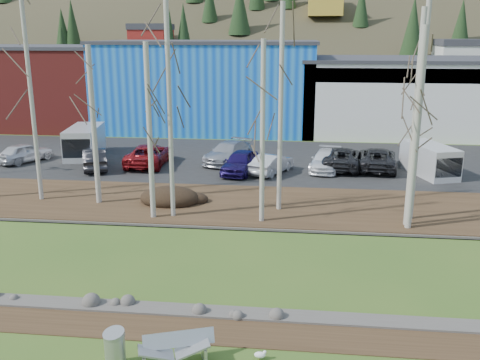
# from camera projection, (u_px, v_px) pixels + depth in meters

# --- Properties ---
(dirt_strip) EXTENTS (80.00, 1.80, 0.03)m
(dirt_strip) POSITION_uv_depth(u_px,v_px,m) (205.00, 329.00, 16.72)
(dirt_strip) COLOR #382616
(dirt_strip) RESTS_ON ground
(near_bank_rocks) EXTENTS (80.00, 0.80, 0.50)m
(near_bank_rocks) POSITION_uv_depth(u_px,v_px,m) (210.00, 313.00, 17.68)
(near_bank_rocks) COLOR #47423D
(near_bank_rocks) RESTS_ON ground
(river) EXTENTS (80.00, 8.00, 0.90)m
(river) POSITION_uv_depth(u_px,v_px,m) (227.00, 262.00, 21.61)
(river) COLOR black
(river) RESTS_ON ground
(far_bank_rocks) EXTENTS (80.00, 0.80, 0.46)m
(far_bank_rocks) POSITION_uv_depth(u_px,v_px,m) (239.00, 227.00, 25.54)
(far_bank_rocks) COLOR #47423D
(far_bank_rocks) RESTS_ON ground
(far_bank) EXTENTS (80.00, 7.00, 0.15)m
(far_bank) POSITION_uv_depth(u_px,v_px,m) (245.00, 205.00, 28.58)
(far_bank) COLOR #382616
(far_bank) RESTS_ON ground
(parking_lot) EXTENTS (80.00, 14.00, 0.14)m
(parking_lot) POSITION_uv_depth(u_px,v_px,m) (260.00, 160.00, 38.65)
(parking_lot) COLOR black
(parking_lot) RESTS_ON ground
(building_brick) EXTENTS (16.32, 12.24, 7.80)m
(building_brick) POSITION_uv_depth(u_px,v_px,m) (33.00, 85.00, 53.64)
(building_brick) COLOR maroon
(building_brick) RESTS_ON ground
(building_blue) EXTENTS (20.40, 12.24, 8.30)m
(building_blue) POSITION_uv_depth(u_px,v_px,m) (210.00, 85.00, 51.63)
(building_blue) COLOR blue
(building_blue) RESTS_ON ground
(building_white) EXTENTS (18.36, 12.24, 6.80)m
(building_white) POSITION_uv_depth(u_px,v_px,m) (400.00, 95.00, 49.86)
(building_white) COLOR silver
(building_white) RESTS_ON ground
(bench_damaged) EXTENTS (2.09, 1.26, 0.89)m
(bench_damaged) POSITION_uv_depth(u_px,v_px,m) (176.00, 349.00, 14.88)
(bench_damaged) COLOR #AEB0B3
(bench_damaged) RESTS_ON ground
(litter_bin) EXTENTS (0.76, 0.76, 1.00)m
(litter_bin) POSITION_uv_depth(u_px,v_px,m) (115.00, 350.00, 14.73)
(litter_bin) COLOR #AEB0B3
(litter_bin) RESTS_ON ground
(seagull) EXTENTS (0.39, 0.18, 0.28)m
(seagull) POSITION_uv_depth(u_px,v_px,m) (260.00, 355.00, 15.13)
(seagull) COLOR gold
(seagull) RESTS_ON ground
(dirt_mound) EXTENTS (3.23, 2.28, 0.63)m
(dirt_mound) POSITION_uv_depth(u_px,v_px,m) (170.00, 197.00, 28.72)
(dirt_mound) COLOR black
(dirt_mound) RESTS_ON far_bank
(birch_1) EXTENTS (0.22, 0.22, 11.68)m
(birch_1) POSITION_uv_depth(u_px,v_px,m) (31.00, 92.00, 27.86)
(birch_1) COLOR beige
(birch_1) RESTS_ON far_bank
(birch_2) EXTENTS (0.28, 0.28, 8.26)m
(birch_2) POSITION_uv_depth(u_px,v_px,m) (94.00, 126.00, 27.76)
(birch_2) COLOR beige
(birch_2) RESTS_ON far_bank
(birch_3) EXTENTS (0.23, 0.23, 10.75)m
(birch_3) POSITION_uv_depth(u_px,v_px,m) (170.00, 108.00, 25.33)
(birch_3) COLOR beige
(birch_3) RESTS_ON far_bank
(birch_4) EXTENTS (0.25, 0.25, 8.45)m
(birch_4) POSITION_uv_depth(u_px,v_px,m) (150.00, 133.00, 25.43)
(birch_4) COLOR beige
(birch_4) RESTS_ON far_bank
(birch_5) EXTENTS (0.24, 0.24, 10.26)m
(birch_5) POSITION_uv_depth(u_px,v_px,m) (281.00, 110.00, 26.38)
(birch_5) COLOR beige
(birch_5) RESTS_ON far_bank
(birch_6) EXTENTS (0.23, 0.23, 8.58)m
(birch_6) POSITION_uv_depth(u_px,v_px,m) (263.00, 134.00, 24.88)
(birch_6) COLOR beige
(birch_6) RESTS_ON far_bank
(birch_7) EXTENTS (0.29, 0.29, 9.16)m
(birch_7) POSITION_uv_depth(u_px,v_px,m) (416.00, 131.00, 23.88)
(birch_7) COLOR beige
(birch_7) RESTS_ON far_bank
(birch_8) EXTENTS (0.24, 0.24, 9.91)m
(birch_8) POSITION_uv_depth(u_px,v_px,m) (415.00, 121.00, 24.17)
(birch_8) COLOR beige
(birch_8) RESTS_ON far_bank
(birch_9) EXTENTS (0.25, 0.25, 10.29)m
(birch_9) POSITION_uv_depth(u_px,v_px,m) (419.00, 114.00, 24.98)
(birch_9) COLOR beige
(birch_9) RESTS_ON far_bank
(car_0) EXTENTS (3.26, 4.30, 1.37)m
(car_0) POSITION_uv_depth(u_px,v_px,m) (25.00, 152.00, 37.74)
(car_0) COLOR silver
(car_0) RESTS_ON parking_lot
(car_1) EXTENTS (3.01, 4.48, 1.40)m
(car_1) POSITION_uv_depth(u_px,v_px,m) (95.00, 159.00, 35.83)
(car_1) COLOR black
(car_1) RESTS_ON parking_lot
(car_2) EXTENTS (2.44, 5.26, 1.46)m
(car_2) POSITION_uv_depth(u_px,v_px,m) (149.00, 155.00, 36.85)
(car_2) COLOR maroon
(car_2) RESTS_ON parking_lot
(car_3) EXTENTS (3.55, 5.30, 1.43)m
(car_3) POSITION_uv_depth(u_px,v_px,m) (228.00, 152.00, 37.60)
(car_3) COLOR #A4A6AC
(car_3) RESTS_ON parking_lot
(car_4) EXTENTS (2.49, 4.56, 1.47)m
(car_4) POSITION_uv_depth(u_px,v_px,m) (240.00, 162.00, 34.69)
(car_4) COLOR #1C104F
(car_4) RESTS_ON parking_lot
(car_5) EXTENTS (2.87, 4.14, 1.29)m
(car_5) POSITION_uv_depth(u_px,v_px,m) (272.00, 164.00, 34.64)
(car_5) COLOR silver
(car_5) RESTS_ON parking_lot
(car_6) EXTENTS (2.99, 5.43, 1.44)m
(car_6) POSITION_uv_depth(u_px,v_px,m) (342.00, 158.00, 35.98)
(car_6) COLOR #252527
(car_6) RESTS_ON parking_lot
(car_7) EXTENTS (2.54, 4.69, 1.29)m
(car_7) POSITION_uv_depth(u_px,v_px,m) (326.00, 160.00, 35.56)
(car_7) COLOR white
(car_7) RESTS_ON parking_lot
(car_8) EXTENTS (2.99, 5.43, 1.44)m
(car_8) POSITION_uv_depth(u_px,v_px,m) (377.00, 159.00, 35.73)
(car_8) COLOR #252527
(car_8) RESTS_ON parking_lot
(van_white) EXTENTS (3.15, 4.80, 1.94)m
(van_white) POSITION_uv_depth(u_px,v_px,m) (431.00, 160.00, 34.14)
(van_white) COLOR silver
(van_white) RESTS_ON parking_lot
(van_grey) EXTENTS (2.83, 5.24, 2.18)m
(van_grey) POSITION_uv_depth(u_px,v_px,m) (84.00, 142.00, 39.22)
(van_grey) COLOR silver
(van_grey) RESTS_ON parking_lot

